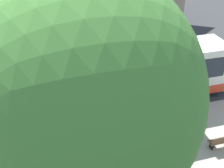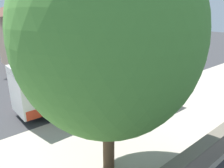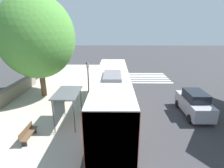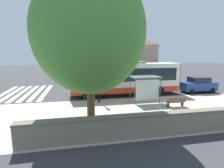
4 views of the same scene
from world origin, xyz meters
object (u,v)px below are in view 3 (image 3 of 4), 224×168
Objects in this scene: bus_shelter at (65,98)px; shade_tree at (37,37)px; street_lamp_near at (88,78)px; parked_car_far_lane at (194,103)px; bus at (112,94)px; bench at (28,133)px; pedestrian at (98,86)px.

shade_tree is at bearing 125.06° from bus_shelter.
bus_shelter is 0.73× the size of street_lamp_near.
bus_shelter is 10.30m from parked_car_far_lane.
bench is at bearing -149.32° from bus.
bus_shelter is 1.66× the size of pedestrian.
shade_tree is at bearing 164.11° from parked_car_far_lane.
bus is at bearing -71.45° from pedestrian.
street_lamp_near is 9.60m from parked_car_far_lane.
shade_tree is 15.44m from parked_car_far_lane.
bus reaches higher than bench.
shade_tree reaches higher than pedestrian.
bus is 4.04m from street_lamp_near.
parked_car_far_lane is (8.29, -4.20, -0.02)m from pedestrian.
street_lamp_near reaches higher than pedestrian.
bench is 0.17× the size of shade_tree.
bus is 3.20× the size of street_lamp_near.
street_lamp_near is (-0.80, -1.40, 1.30)m from pedestrian.
bench is at bearing -116.01° from pedestrian.
bus is at bearing 18.21° from bus_shelter.
street_lamp_near is at bearing 76.67° from bus_shelter.
bus_shelter reaches higher than parked_car_far_lane.
street_lamp_near is (3.03, 6.45, 1.82)m from bench.
shade_tree reaches higher than bus_shelter.
bus is 4.37× the size of bus_shelter.
shade_tree is (-7.30, 4.45, 4.06)m from bus.
bus_shelter is 7.87m from shade_tree.
bus_shelter is at bearing -171.17° from parked_car_far_lane.
bus_shelter is 0.67× the size of parked_car_far_lane.
pedestrian is at bearing 108.55° from bus.
street_lamp_near is (-2.36, 3.26, 0.32)m from bus.
pedestrian is 0.17× the size of shade_tree.
parked_car_far_lane is (9.09, -2.80, -1.32)m from street_lamp_near.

